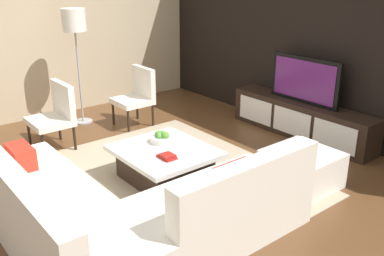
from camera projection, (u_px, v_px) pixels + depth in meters
ground_plane at (163, 186)px, 4.76m from camera, size 14.00×14.00×0.00m
feature_wall_back at (322, 35)px, 5.86m from camera, size 6.40×0.12×2.80m
side_wall_left at (53, 26)px, 6.72m from camera, size 0.12×5.20×2.80m
area_rug at (158, 182)px, 4.83m from camera, size 3.07×2.80×0.01m
media_console at (301, 119)px, 6.08m from camera, size 2.22×0.43×0.50m
television at (305, 80)px, 5.88m from camera, size 1.10×0.06×0.64m
sectional_couch at (116, 210)px, 3.76m from camera, size 2.52×2.40×0.82m
coffee_table at (165, 164)px, 4.82m from camera, size 1.06×0.96×0.38m
accent_chair_near at (56, 112)px, 5.62m from camera, size 0.57×0.50×0.87m
floor_lamp at (74, 26)px, 6.19m from camera, size 0.34×0.34×1.72m
ottoman at (301, 169)px, 4.70m from camera, size 0.70×0.70×0.40m
fruit_bowl at (162, 138)px, 4.93m from camera, size 0.28×0.28×0.14m
accent_chair_far at (137, 93)px, 6.47m from camera, size 0.52×0.51×0.87m
book_stack at (167, 156)px, 4.52m from camera, size 0.21×0.14×0.05m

